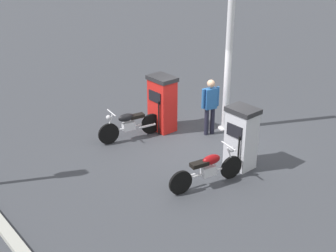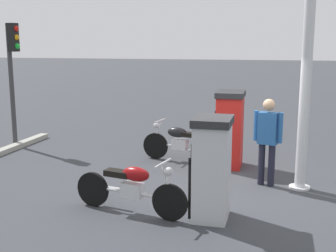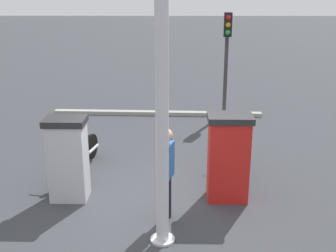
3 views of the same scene
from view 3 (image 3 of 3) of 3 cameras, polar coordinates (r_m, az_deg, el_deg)
ground_plane at (r=8.28m, az=-2.67°, el=-9.94°), size 120.00×120.00×0.00m
fuel_pump_near at (r=8.04m, az=8.20°, el=-4.20°), size 0.66×0.84×1.70m
fuel_pump_far at (r=8.21m, az=-13.45°, el=-4.30°), size 0.64×0.77×1.63m
motorcycle_near_pump at (r=9.26m, az=8.07°, el=-3.83°), size 1.97×0.69×0.95m
motorcycle_far_pump at (r=9.54m, az=-12.11°, el=-3.44°), size 2.01×0.73×0.94m
attendant_person at (r=7.15m, az=-0.29°, el=-5.86°), size 0.57×0.30×1.71m
roadside_traffic_light at (r=13.29m, az=8.02°, el=10.76°), size 0.38×0.25×3.24m
canopy_support_pole at (r=6.15m, az=-0.82°, el=1.72°), size 0.40×0.40×4.46m
road_edge_kerb at (r=13.63m, az=-1.48°, el=1.77°), size 0.54×6.73×0.12m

